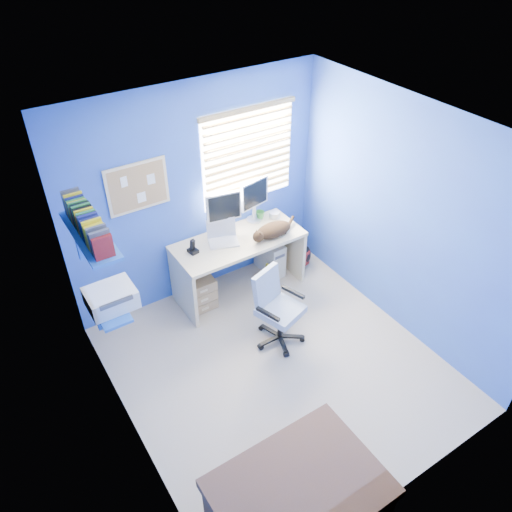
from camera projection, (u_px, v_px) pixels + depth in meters
floor at (278, 367)px, 5.11m from camera, size 3.00×3.20×0.00m
ceiling at (287, 137)px, 3.60m from camera, size 3.00×3.20×0.00m
wall_back at (197, 195)px, 5.43m from camera, size 3.00×0.01×2.50m
wall_front at (422, 399)px, 3.28m from camera, size 3.00×0.01×2.50m
wall_left at (117, 340)px, 3.70m from camera, size 0.01×3.20×2.50m
wall_right at (404, 221)px, 5.01m from camera, size 0.01×3.20×2.50m
desk at (239, 265)px, 5.86m from camera, size 1.50×0.65×0.74m
laptop at (223, 234)px, 5.52m from camera, size 0.40×0.35×0.22m
monitor_left at (223, 214)px, 5.56m from camera, size 0.42×0.19×0.54m
monitor_right at (254, 201)px, 5.79m from camera, size 0.42×0.20×0.54m
phone at (193, 246)px, 5.39m from camera, size 0.11×0.12×0.17m
mug at (260, 215)px, 5.95m from camera, size 0.10×0.09×0.10m
cd_spindle at (274, 215)px, 5.99m from camera, size 0.13×0.13×0.07m
cat at (274, 230)px, 5.65m from camera, size 0.48×0.30×0.16m
tower_pc at (270, 256)px, 6.24m from camera, size 0.20×0.44×0.45m
drawer_boxes at (199, 293)px, 5.72m from camera, size 0.35×0.28×0.41m
yellow_book at (269, 275)px, 6.11m from camera, size 0.03×0.17×0.24m
backpack at (301, 256)px, 6.35m from camera, size 0.32×0.28×0.32m
bed_corner at (298, 505)px, 3.70m from camera, size 1.16×0.83×0.56m
office_chair at (277, 316)px, 5.24m from camera, size 0.62×0.62×0.85m
window_blinds at (249, 156)px, 5.51m from camera, size 1.15×0.05×1.10m
corkboard at (138, 187)px, 4.95m from camera, size 0.64×0.02×0.52m
wall_shelves at (99, 263)px, 4.16m from camera, size 0.42×0.90×1.05m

